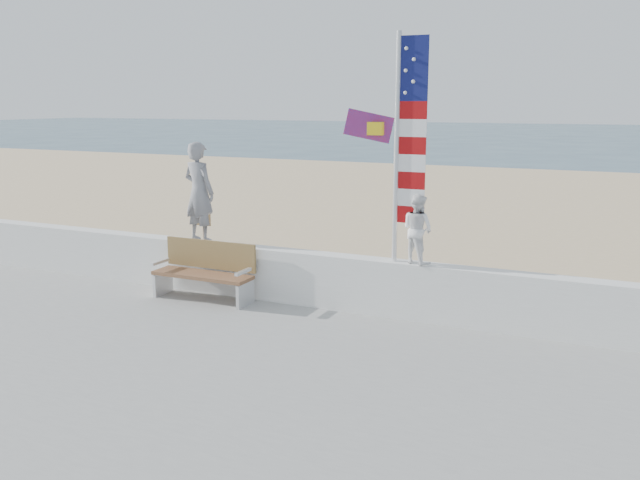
% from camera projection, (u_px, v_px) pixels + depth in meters
% --- Properties ---
extents(ground, '(220.00, 220.00, 0.00)m').
position_uv_depth(ground, '(255.00, 354.00, 9.70)').
color(ground, '#315063').
rests_on(ground, ground).
extents(sand, '(90.00, 40.00, 0.08)m').
position_uv_depth(sand, '(428.00, 238.00, 17.70)').
color(sand, beige).
rests_on(sand, ground).
extents(seawall, '(30.00, 0.35, 0.90)m').
position_uv_depth(seawall, '(314.00, 279.00, 11.36)').
color(seawall, white).
rests_on(seawall, boardwalk).
extents(adult, '(0.72, 0.55, 1.78)m').
position_uv_depth(adult, '(199.00, 192.00, 12.02)').
color(adult, gray).
rests_on(adult, seawall).
extents(child, '(0.65, 0.59, 1.08)m').
position_uv_depth(child, '(417.00, 229.00, 10.43)').
color(child, white).
rests_on(child, seawall).
extents(bench, '(1.80, 0.57, 1.00)m').
position_uv_depth(bench, '(205.00, 270.00, 11.71)').
color(bench, brown).
rests_on(bench, boardwalk).
extents(flag, '(0.50, 0.08, 3.50)m').
position_uv_depth(flag, '(405.00, 139.00, 10.26)').
color(flag, silver).
rests_on(flag, seawall).
extents(parafoil_kite, '(1.05, 0.64, 0.71)m').
position_uv_depth(parafoil_kite, '(370.00, 126.00, 13.73)').
color(parafoil_kite, red).
rests_on(parafoil_kite, ground).
extents(sign, '(0.32, 0.07, 1.46)m').
position_uv_depth(sign, '(204.00, 234.00, 13.57)').
color(sign, brown).
rests_on(sign, sand).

